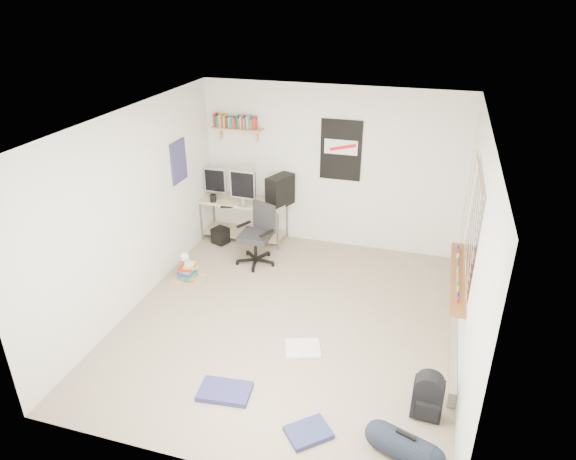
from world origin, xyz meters
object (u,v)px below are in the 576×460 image
(book_stack, at_px, (189,269))
(office_chair, at_px, (255,233))
(backpack, at_px, (428,399))
(duffel_bag, at_px, (404,446))
(desk, at_px, (244,217))

(book_stack, bearing_deg, office_chair, 42.94)
(backpack, relative_size, book_stack, 0.86)
(duffel_bag, relative_size, book_stack, 1.13)
(duffel_bag, bearing_deg, backpack, 92.76)
(desk, relative_size, backpack, 3.71)
(backpack, height_order, book_stack, backpack)
(office_chair, height_order, book_stack, office_chair)
(office_chair, distance_m, duffel_bag, 3.84)
(desk, bearing_deg, book_stack, -84.37)
(office_chair, xyz_separation_m, book_stack, (-0.75, -0.70, -0.34))
(office_chair, relative_size, backpack, 2.39)
(duffel_bag, bearing_deg, book_stack, 163.64)
(book_stack, bearing_deg, desk, 78.37)
(book_stack, bearing_deg, duffel_bag, -35.07)
(backpack, relative_size, duffel_bag, 0.77)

